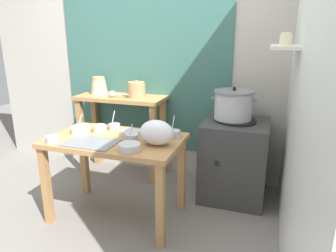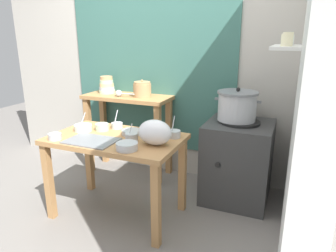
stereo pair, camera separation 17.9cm
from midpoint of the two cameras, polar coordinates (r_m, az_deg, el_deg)
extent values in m
plane|color=gray|center=(2.89, -11.12, -16.04)|extent=(9.00, 9.00, 0.00)
cube|color=#B2ADA3|center=(3.40, -1.62, 12.53)|extent=(4.40, 0.10, 2.60)
cube|color=#38665B|center=(3.44, -6.01, 13.32)|extent=(1.90, 0.02, 2.10)
cube|color=white|center=(2.31, 22.11, 9.39)|extent=(0.10, 3.20, 2.60)
cube|color=silver|center=(2.49, 18.72, 13.65)|extent=(0.20, 0.56, 0.02)
cylinder|color=beige|center=(2.34, 18.82, 14.79)|extent=(0.07, 0.07, 0.08)
cylinder|color=beige|center=(2.49, 18.85, 14.98)|extent=(0.07, 0.07, 0.09)
cylinder|color=silver|center=(2.65, 18.85, 14.84)|extent=(0.08, 0.08, 0.07)
cube|color=#B27F4C|center=(2.60, -11.78, -2.63)|extent=(1.10, 0.66, 0.04)
cube|color=#B27F4C|center=(2.81, -23.26, -10.14)|extent=(0.06, 0.06, 0.68)
cube|color=#B27F4C|center=(2.32, -3.69, -14.59)|extent=(0.06, 0.06, 0.68)
cube|color=#B27F4C|center=(3.21, -16.72, -6.14)|extent=(0.06, 0.06, 0.68)
cube|color=#B27F4C|center=(2.79, 0.65, -8.94)|extent=(0.06, 0.06, 0.68)
cube|color=#B27F4C|center=(3.39, -10.21, 5.10)|extent=(0.96, 0.40, 0.04)
cube|color=#B27F4C|center=(3.61, -17.00, -2.08)|extent=(0.06, 0.06, 0.86)
cube|color=#B27F4C|center=(3.21, -4.27, -3.73)|extent=(0.06, 0.06, 0.86)
cube|color=#B27F4C|center=(3.84, -14.47, -0.74)|extent=(0.06, 0.06, 0.86)
cube|color=#B27F4C|center=(3.47, -2.38, -2.10)|extent=(0.06, 0.06, 0.86)
cube|color=#383838|center=(3.04, 10.39, -6.13)|extent=(0.60, 0.60, 0.76)
cylinder|color=black|center=(2.92, 10.79, 0.96)|extent=(0.36, 0.36, 0.02)
cylinder|color=black|center=(2.76, 7.06, -6.87)|extent=(0.04, 0.02, 0.04)
cylinder|color=#B7BABF|center=(2.91, 10.20, 3.66)|extent=(0.34, 0.34, 0.25)
cylinder|color=slate|center=(2.88, 10.34, 6.24)|extent=(0.37, 0.37, 0.02)
sphere|color=black|center=(2.88, 10.37, 6.79)|extent=(0.04, 0.04, 0.04)
cube|color=slate|center=(2.93, 6.57, 5.13)|extent=(0.04, 0.02, 0.02)
cube|color=slate|center=(2.88, 14.02, 4.54)|extent=(0.04, 0.02, 0.02)
cylinder|color=tan|center=(3.29, -7.41, 6.48)|extent=(0.19, 0.19, 0.14)
cylinder|color=tan|center=(3.28, -7.47, 7.85)|extent=(0.17, 0.17, 0.02)
sphere|color=tan|center=(3.28, -7.48, 8.23)|extent=(0.02, 0.02, 0.02)
cylinder|color=#B7D1AD|center=(3.56, -13.95, 6.05)|extent=(0.18, 0.18, 0.04)
cylinder|color=#B7BABF|center=(3.56, -13.99, 6.61)|extent=(0.17, 0.17, 0.03)
cylinder|color=#E5C684|center=(3.55, -14.03, 7.20)|extent=(0.16, 0.16, 0.04)
cylinder|color=#B7D1AD|center=(3.54, -14.07, 7.82)|extent=(0.15, 0.15, 0.04)
cylinder|color=tan|center=(3.54, -14.12, 8.44)|extent=(0.14, 0.14, 0.04)
sphere|color=#B7BABF|center=(3.34, -11.74, 5.79)|extent=(0.07, 0.07, 0.07)
cylinder|color=#B7BABF|center=(3.28, -9.60, 5.71)|extent=(0.20, 0.02, 0.01)
cube|color=slate|center=(2.52, -15.99, -2.99)|extent=(0.40, 0.28, 0.01)
ellipsoid|color=white|center=(2.37, -4.30, -1.25)|extent=(0.27, 0.19, 0.20)
cylinder|color=#B7BABF|center=(2.49, -8.71, -2.18)|extent=(0.10, 0.10, 0.06)
cylinder|color=#BFB28C|center=(2.48, -8.74, -1.67)|extent=(0.09, 0.09, 0.01)
cylinder|color=#B7BABF|center=(2.48, -8.99, -1.28)|extent=(0.02, 0.06, 0.13)
cylinder|color=#B7BABF|center=(2.64, -8.88, -1.31)|extent=(0.16, 0.16, 0.04)
cylinder|color=#BFB28C|center=(2.63, -8.90, -1.01)|extent=(0.14, 0.14, 0.01)
cylinder|color=#B7BABF|center=(2.29, -9.35, -3.91)|extent=(0.16, 0.16, 0.06)
cylinder|color=maroon|center=(2.28, -9.37, -3.40)|extent=(0.14, 0.14, 0.01)
cylinder|color=#B7BABF|center=(2.82, -11.66, -0.13)|extent=(0.10, 0.10, 0.05)
cylinder|color=#BFB28C|center=(2.82, -11.69, 0.25)|extent=(0.09, 0.09, 0.01)
cylinder|color=#B7BABF|center=(2.82, -11.96, 1.00)|extent=(0.01, 0.09, 0.16)
cylinder|color=silver|center=(2.80, -17.67, -0.67)|extent=(0.15, 0.15, 0.06)
cylinder|color=#337238|center=(2.79, -17.71, -0.23)|extent=(0.13, 0.13, 0.01)
cylinder|color=#B7BABF|center=(2.80, -17.86, 0.48)|extent=(0.06, 0.06, 0.16)
cylinder|color=#B7BABF|center=(2.55, -0.88, -1.48)|extent=(0.11, 0.11, 0.06)
cylinder|color=brown|center=(2.54, -0.89, -0.96)|extent=(0.09, 0.09, 0.01)
cylinder|color=#B7BABF|center=(2.54, -1.17, -0.19)|extent=(0.01, 0.09, 0.17)
cylinder|color=#B7D1AD|center=(2.78, -14.31, -0.46)|extent=(0.12, 0.12, 0.06)
cylinder|color=#337238|center=(2.77, -14.34, 0.03)|extent=(0.10, 0.10, 0.01)
cylinder|color=#B7BABF|center=(2.63, -22.33, -2.30)|extent=(0.11, 0.11, 0.05)
cylinder|color=#BFB28C|center=(2.63, -22.37, -1.89)|extent=(0.09, 0.09, 0.01)
camera|label=1|loc=(0.09, -92.04, -0.61)|focal=33.10mm
camera|label=2|loc=(0.09, 87.96, 0.61)|focal=33.10mm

